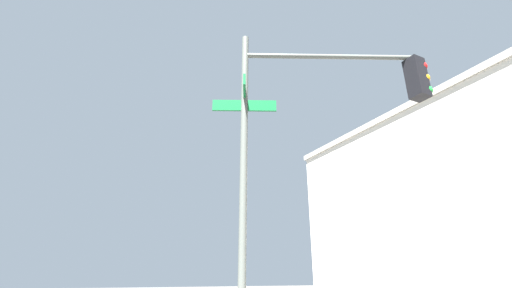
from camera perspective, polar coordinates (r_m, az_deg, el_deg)
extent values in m
cylinder|color=#474C47|center=(5.33, -2.16, -6.53)|extent=(0.12, 0.12, 5.62)
cylinder|color=#474C47|center=(6.56, 12.32, 14.27)|extent=(1.43, 2.85, 0.09)
cube|color=black|center=(6.85, 25.61, 9.99)|extent=(0.28, 0.28, 0.80)
sphere|color=red|center=(7.04, 26.39, 11.62)|extent=(0.18, 0.18, 0.18)
sphere|color=orange|center=(6.91, 26.74, 9.88)|extent=(0.18, 0.18, 0.18)
sphere|color=green|center=(6.80, 27.09, 8.07)|extent=(0.18, 0.18, 0.18)
cube|color=#0F5128|center=(5.84, -1.97, 6.51)|extent=(0.51, 1.01, 0.20)
cube|color=#0F5128|center=(5.94, -1.95, 8.38)|extent=(0.92, 0.47, 0.20)
cube|color=beige|center=(32.07, 36.52, -10.07)|extent=(17.93, 22.92, 11.19)
cube|color=gray|center=(33.33, 34.32, -0.38)|extent=(18.23, 23.22, 0.40)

